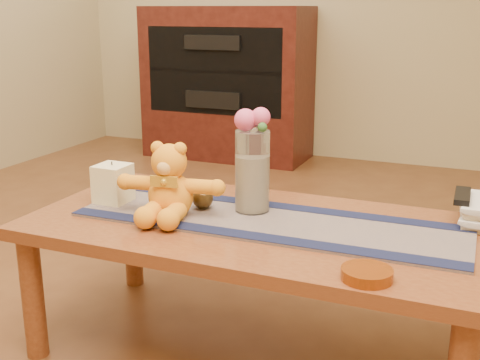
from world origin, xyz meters
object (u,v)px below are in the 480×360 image
at_px(amber_dish, 367,274).
at_px(teddy_bear, 170,181).
at_px(book_bottom, 460,218).
at_px(tv_remote, 462,196).
at_px(glass_vase, 252,171).
at_px(bronze_ball, 203,198).
at_px(pillar_candle, 113,183).

bearing_deg(amber_dish, teddy_bear, 161.50).
height_order(book_bottom, amber_dish, amber_dish).
bearing_deg(teddy_bear, tv_remote, 9.73).
bearing_deg(glass_vase, tv_remote, 14.75).
relative_size(teddy_bear, tv_remote, 2.04).
distance_m(glass_vase, amber_dish, 0.58).
bearing_deg(bronze_ball, teddy_bear, -125.97).
bearing_deg(glass_vase, teddy_bear, -148.34).
relative_size(glass_vase, amber_dish, 2.05).
bearing_deg(book_bottom, teddy_bear, -164.28).
xyz_separation_m(teddy_bear, amber_dish, (0.67, -0.22, -0.10)).
xyz_separation_m(bronze_ball, amber_dish, (0.60, -0.31, -0.03)).
bearing_deg(bronze_ball, pillar_candle, -171.05).
distance_m(glass_vase, bronze_ball, 0.19).
distance_m(glass_vase, book_bottom, 0.66).
xyz_separation_m(teddy_bear, pillar_candle, (-0.24, 0.04, -0.05)).
height_order(pillar_candle, bronze_ball, pillar_candle).
xyz_separation_m(book_bottom, amber_dish, (-0.18, -0.53, 0.00)).
bearing_deg(pillar_candle, book_bottom, 13.85).
height_order(tv_remote, amber_dish, tv_remote).
bearing_deg(teddy_bear, book_bottom, 10.34).
xyz_separation_m(pillar_candle, book_bottom, (1.09, 0.27, -0.06)).
relative_size(teddy_bear, book_bottom, 1.46).
relative_size(pillar_candle, tv_remote, 0.79).
distance_m(pillar_candle, amber_dish, 0.95).
height_order(book_bottom, tv_remote, tv_remote).
distance_m(pillar_candle, glass_vase, 0.48).
bearing_deg(tv_remote, book_bottom, 90.00).
height_order(glass_vase, tv_remote, glass_vase).
bearing_deg(glass_vase, book_bottom, 15.61).
distance_m(pillar_candle, tv_remote, 1.12).
bearing_deg(tv_remote, amber_dish, -110.51).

